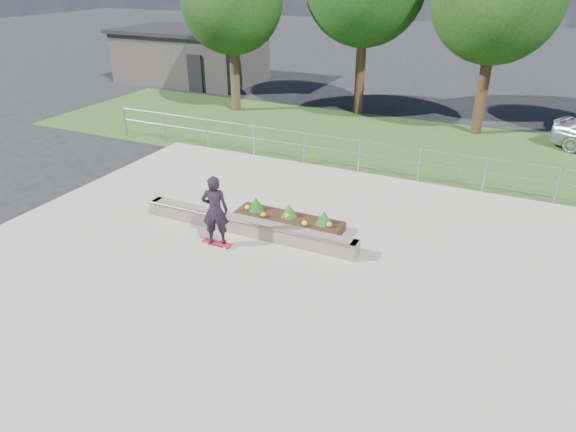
{
  "coord_description": "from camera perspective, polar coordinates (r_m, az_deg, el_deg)",
  "views": [
    {
      "loc": [
        4.78,
        -8.21,
        6.38
      ],
      "look_at": [
        0.2,
        1.5,
        1.1
      ],
      "focal_mm": 32.0,
      "sensor_mm": 36.0,
      "label": 1
    }
  ],
  "objects": [
    {
      "name": "tree_far_left",
      "position": [
        24.81,
        -6.29,
        22.53
      ],
      "size": [
        4.55,
        4.55,
        7.15
      ],
      "color": "#362615",
      "rests_on": "ground"
    },
    {
      "name": "grass_verge",
      "position": [
        20.79,
        10.84,
        7.89
      ],
      "size": [
        30.0,
        8.0,
        0.02
      ],
      "primitive_type": "cube",
      "color": "#2A441B",
      "rests_on": "ground"
    },
    {
      "name": "planter_bed",
      "position": [
        13.6,
        -0.24,
        -0.63
      ],
      "size": [
        3.0,
        1.2,
        0.61
      ],
      "color": "black",
      "rests_on": "concrete_slab"
    },
    {
      "name": "fence",
      "position": [
        17.35,
        7.94,
        7.08
      ],
      "size": [
        20.06,
        0.06,
        1.2
      ],
      "color": "#96989E",
      "rests_on": "ground"
    },
    {
      "name": "building",
      "position": [
        32.6,
        -10.73,
        17.19
      ],
      "size": [
        8.4,
        5.4,
        3.0
      ],
      "color": "#2F2C29",
      "rests_on": "ground"
    },
    {
      "name": "grind_ledge",
      "position": [
        13.36,
        -4.54,
        -1.14
      ],
      "size": [
        6.0,
        0.44,
        0.43
      ],
      "color": "brown",
      "rests_on": "concrete_slab"
    },
    {
      "name": "skateboarder",
      "position": [
        12.53,
        -8.11,
        0.61
      ],
      "size": [
        0.8,
        0.63,
        1.86
      ],
      "color": "silver",
      "rests_on": "concrete_slab"
    },
    {
      "name": "ground",
      "position": [
        11.44,
        -4.15,
        -7.78
      ],
      "size": [
        120.0,
        120.0,
        0.0
      ],
      "primitive_type": "plane",
      "color": "black",
      "rests_on": "ground"
    },
    {
      "name": "concrete_slab",
      "position": [
        11.43,
        -4.16,
        -7.65
      ],
      "size": [
        15.0,
        15.0,
        0.06
      ],
      "primitive_type": "cube",
      "color": "gray",
      "rests_on": "ground"
    }
  ]
}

